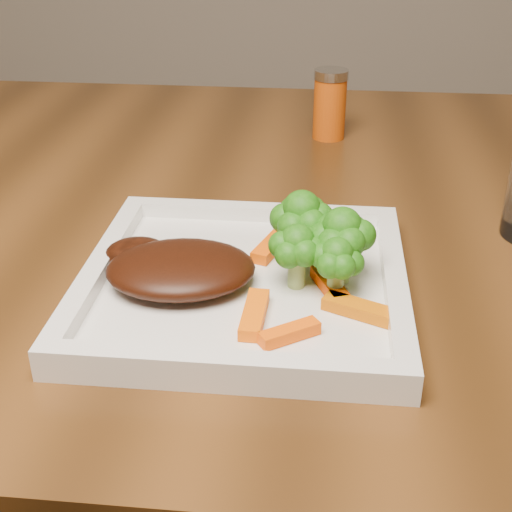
# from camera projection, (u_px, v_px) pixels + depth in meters

# --- Properties ---
(dining_table) EXTENTS (1.60, 0.90, 0.75)m
(dining_table) POSITION_uv_depth(u_px,v_px,m) (256.00, 447.00, 0.97)
(dining_table) COLOR #553113
(dining_table) RESTS_ON floor
(plate) EXTENTS (0.27, 0.27, 0.01)m
(plate) POSITION_uv_depth(u_px,v_px,m) (244.00, 287.00, 0.61)
(plate) COLOR white
(plate) RESTS_ON dining_table
(steak) EXTENTS (0.14, 0.11, 0.03)m
(steak) POSITION_uv_depth(u_px,v_px,m) (181.00, 269.00, 0.59)
(steak) COLOR #361308
(steak) RESTS_ON plate
(broccoli_0) EXTENTS (0.07, 0.07, 0.07)m
(broccoli_0) POSITION_uv_depth(u_px,v_px,m) (301.00, 225.00, 0.62)
(broccoli_0) COLOR #346F12
(broccoli_0) RESTS_ON plate
(broccoli_1) EXTENTS (0.07, 0.07, 0.06)m
(broccoli_1) POSITION_uv_depth(u_px,v_px,m) (341.00, 246.00, 0.59)
(broccoli_1) COLOR #356A11
(broccoli_1) RESTS_ON plate
(broccoli_2) EXTENTS (0.05, 0.05, 0.06)m
(broccoli_2) POSITION_uv_depth(u_px,v_px,m) (336.00, 264.00, 0.57)
(broccoli_2) COLOR #257413
(broccoli_2) RESTS_ON plate
(broccoli_3) EXTENTS (0.06, 0.06, 0.06)m
(broccoli_3) POSITION_uv_depth(u_px,v_px,m) (297.00, 253.00, 0.58)
(broccoli_3) COLOR #1A6A11
(broccoli_3) RESTS_ON plate
(carrot_0) EXTENTS (0.05, 0.04, 0.01)m
(carrot_0) POSITION_uv_depth(u_px,v_px,m) (289.00, 333.00, 0.53)
(carrot_0) COLOR #FD5704
(carrot_0) RESTS_ON plate
(carrot_1) EXTENTS (0.06, 0.04, 0.01)m
(carrot_1) POSITION_uv_depth(u_px,v_px,m) (362.00, 310.00, 0.56)
(carrot_1) COLOR #CE6103
(carrot_1) RESTS_ON plate
(carrot_2) EXTENTS (0.02, 0.06, 0.01)m
(carrot_2) POSITION_uv_depth(u_px,v_px,m) (254.00, 314.00, 0.55)
(carrot_2) COLOR #FF6304
(carrot_2) RESTS_ON plate
(carrot_4) EXTENTS (0.03, 0.06, 0.01)m
(carrot_4) POSITION_uv_depth(u_px,v_px,m) (271.00, 246.00, 0.65)
(carrot_4) COLOR #FF5704
(carrot_4) RESTS_ON plate
(carrot_5) EXTENTS (0.03, 0.05, 0.01)m
(carrot_5) POSITION_uv_depth(u_px,v_px,m) (329.00, 285.00, 0.59)
(carrot_5) COLOR #FF4C04
(carrot_5) RESTS_ON plate
(spice_shaker) EXTENTS (0.05, 0.05, 0.09)m
(spice_shaker) POSITION_uv_depth(u_px,v_px,m) (330.00, 104.00, 0.95)
(spice_shaker) COLOR #C44A0A
(spice_shaker) RESTS_ON dining_table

